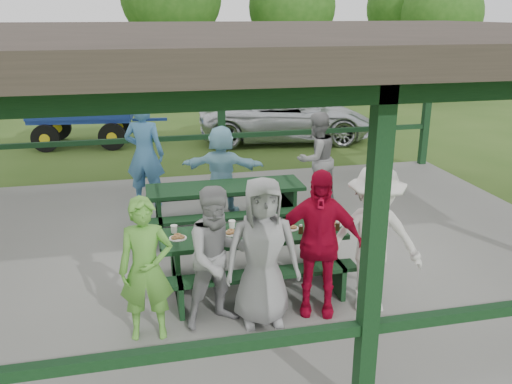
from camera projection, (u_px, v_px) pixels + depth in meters
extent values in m
plane|color=#305019|center=(263.00, 251.00, 8.41)|extent=(90.00, 90.00, 0.00)
cube|color=slate|center=(263.00, 248.00, 8.40)|extent=(10.00, 8.00, 0.10)
cube|color=black|center=(372.00, 263.00, 4.39)|extent=(0.15, 0.15, 3.00)
cube|color=black|center=(221.00, 108.00, 11.42)|extent=(0.15, 0.15, 3.00)
cube|color=black|center=(428.00, 100.00, 12.43)|extent=(0.15, 0.15, 3.00)
cube|color=black|center=(71.00, 366.00, 4.08)|extent=(4.65, 0.10, 0.10)
cube|color=black|center=(106.00, 142.00, 11.11)|extent=(4.65, 0.10, 0.10)
cube|color=black|center=(328.00, 131.00, 12.11)|extent=(4.65, 0.10, 0.10)
cube|color=black|center=(385.00, 89.00, 3.95)|extent=(9.80, 0.15, 0.20)
cube|color=black|center=(220.00, 39.00, 10.98)|extent=(9.80, 0.15, 0.20)
cube|color=#302922|center=(264.00, 36.00, 7.39)|extent=(10.60, 8.60, 0.24)
cube|color=black|center=(253.00, 234.00, 6.96)|extent=(2.36, 0.75, 0.06)
cube|color=black|center=(263.00, 274.00, 6.54)|extent=(2.36, 0.28, 0.05)
cube|color=black|center=(245.00, 238.00, 7.56)|extent=(2.36, 0.28, 0.05)
cube|color=black|center=(176.00, 266.00, 6.86)|extent=(0.06, 0.70, 0.75)
cube|color=black|center=(326.00, 251.00, 7.27)|extent=(0.06, 0.70, 0.75)
cube|color=black|center=(177.00, 277.00, 6.90)|extent=(0.06, 1.39, 0.45)
cube|color=black|center=(325.00, 262.00, 7.32)|extent=(0.06, 1.39, 0.45)
cube|color=black|center=(225.00, 187.00, 8.80)|extent=(2.53, 0.75, 0.06)
cube|color=black|center=(232.00, 216.00, 8.38)|extent=(2.53, 0.28, 0.05)
cube|color=black|center=(220.00, 194.00, 9.41)|extent=(2.53, 0.28, 0.05)
cube|color=black|center=(159.00, 212.00, 8.68)|extent=(0.06, 0.70, 0.75)
cube|color=black|center=(289.00, 202.00, 9.14)|extent=(0.06, 0.70, 0.75)
cube|color=black|center=(159.00, 221.00, 8.73)|extent=(0.06, 1.39, 0.45)
cube|color=black|center=(289.00, 211.00, 9.19)|extent=(0.06, 1.39, 0.45)
cylinder|color=white|center=(178.00, 238.00, 6.74)|extent=(0.22, 0.22, 0.01)
torus|color=#936034|center=(175.00, 237.00, 6.71)|extent=(0.10, 0.10, 0.03)
torus|color=#936034|center=(181.00, 237.00, 6.73)|extent=(0.10, 0.10, 0.03)
torus|color=#936034|center=(177.00, 235.00, 6.78)|extent=(0.10, 0.10, 0.03)
cylinder|color=white|center=(232.00, 233.00, 6.89)|extent=(0.22, 0.22, 0.01)
torus|color=#936034|center=(229.00, 233.00, 6.85)|extent=(0.10, 0.10, 0.03)
torus|color=#936034|center=(235.00, 232.00, 6.87)|extent=(0.10, 0.10, 0.03)
torus|color=#936034|center=(231.00, 230.00, 6.92)|extent=(0.10, 0.10, 0.03)
cylinder|color=white|center=(290.00, 228.00, 7.05)|extent=(0.22, 0.22, 0.01)
torus|color=#936034|center=(288.00, 228.00, 7.01)|extent=(0.10, 0.10, 0.03)
torus|color=#936034|center=(294.00, 227.00, 7.03)|extent=(0.10, 0.10, 0.03)
torus|color=#936034|center=(289.00, 225.00, 7.08)|extent=(0.10, 0.10, 0.03)
cylinder|color=white|center=(333.00, 225.00, 7.17)|extent=(0.22, 0.22, 0.01)
torus|color=#936034|center=(331.00, 224.00, 7.14)|extent=(0.10, 0.10, 0.03)
torus|color=#936034|center=(337.00, 223.00, 7.16)|extent=(0.10, 0.10, 0.03)
torus|color=#936034|center=(332.00, 222.00, 7.21)|extent=(0.10, 0.10, 0.03)
cylinder|color=#381E0F|center=(206.00, 238.00, 6.63)|extent=(0.06, 0.06, 0.10)
cylinder|color=#381E0F|center=(236.00, 235.00, 6.71)|extent=(0.06, 0.06, 0.10)
cylinder|color=#381E0F|center=(301.00, 230.00, 6.89)|extent=(0.06, 0.06, 0.10)
cylinder|color=#381E0F|center=(337.00, 227.00, 6.99)|extent=(0.06, 0.06, 0.10)
cylinder|color=#381E0F|center=(345.00, 226.00, 7.01)|extent=(0.06, 0.06, 0.10)
cone|color=white|center=(174.00, 229.00, 6.91)|extent=(0.09, 0.09, 0.10)
cone|color=white|center=(222.00, 225.00, 7.04)|extent=(0.09, 0.09, 0.10)
cone|color=white|center=(232.00, 224.00, 7.07)|extent=(0.09, 0.09, 0.10)
cone|color=white|center=(248.00, 223.00, 7.11)|extent=(0.09, 0.09, 0.10)
cone|color=white|center=(308.00, 218.00, 7.28)|extent=(0.09, 0.09, 0.10)
imported|color=#5DA93A|center=(146.00, 270.00, 5.80)|extent=(0.62, 0.44, 1.62)
imported|color=gray|center=(218.00, 257.00, 6.05)|extent=(0.94, 0.81, 1.66)
imported|color=gray|center=(262.00, 252.00, 6.08)|extent=(0.89, 0.61, 1.74)
imported|color=#AA0726|center=(318.00, 243.00, 6.29)|extent=(1.13, 0.75, 1.78)
imported|color=silver|center=(373.00, 240.00, 6.33)|extent=(1.29, 0.96, 1.79)
cylinder|color=brown|center=(379.00, 172.00, 6.07)|extent=(0.39, 0.39, 0.02)
cylinder|color=brown|center=(379.00, 166.00, 6.05)|extent=(0.23, 0.23, 0.11)
imported|color=#96D1E8|center=(222.00, 169.00, 9.54)|extent=(1.54, 0.87, 1.59)
imported|color=teal|center=(145.00, 154.00, 9.80)|extent=(0.83, 0.68, 1.97)
imported|color=gray|center=(316.00, 159.00, 9.95)|extent=(1.02, 0.92, 1.73)
imported|color=silver|center=(286.00, 116.00, 15.48)|extent=(5.21, 2.94, 1.37)
cube|color=navy|center=(83.00, 117.00, 14.90)|extent=(2.81, 1.63, 0.11)
cube|color=navy|center=(77.00, 113.00, 14.19)|extent=(2.67, 0.35, 0.38)
cube|color=navy|center=(86.00, 105.00, 15.45)|extent=(2.67, 0.35, 0.38)
cube|color=navy|center=(31.00, 110.00, 14.68)|extent=(0.20, 1.34, 0.38)
cube|color=navy|center=(131.00, 108.00, 14.96)|extent=(0.20, 1.34, 0.38)
cylinder|color=black|center=(45.00, 138.00, 14.26)|extent=(0.74, 0.25, 0.73)
cylinder|color=yellow|center=(45.00, 138.00, 14.26)|extent=(0.29, 0.24, 0.27)
cylinder|color=black|center=(58.00, 127.00, 15.61)|extent=(0.74, 0.25, 0.73)
cylinder|color=yellow|center=(58.00, 127.00, 15.61)|extent=(0.29, 0.24, 0.27)
cylinder|color=black|center=(112.00, 137.00, 14.44)|extent=(0.74, 0.25, 0.73)
cylinder|color=yellow|center=(112.00, 137.00, 14.44)|extent=(0.29, 0.24, 0.27)
cylinder|color=black|center=(119.00, 126.00, 15.79)|extent=(0.74, 0.25, 0.73)
cylinder|color=yellow|center=(119.00, 126.00, 15.79)|extent=(0.29, 0.24, 0.27)
cube|color=navy|center=(150.00, 120.00, 15.12)|extent=(0.96, 0.18, 0.08)
cone|color=#F2590C|center=(29.00, 106.00, 14.64)|extent=(0.06, 0.38, 0.38)
cylinder|color=black|center=(174.00, 64.00, 21.64)|extent=(0.36, 0.36, 3.05)
cylinder|color=black|center=(291.00, 66.00, 22.63)|extent=(0.36, 0.36, 2.74)
sphere|color=#235216|center=(292.00, 6.00, 21.88)|extent=(3.51, 3.51, 3.51)
cylinder|color=black|center=(436.00, 69.00, 22.41)|extent=(0.36, 0.36, 2.52)
sphere|color=#235216|center=(442.00, 14.00, 21.73)|extent=(3.23, 3.23, 3.23)
cylinder|color=black|center=(403.00, 63.00, 24.24)|extent=(0.36, 0.36, 2.73)
sphere|color=#235216|center=(407.00, 7.00, 23.50)|extent=(3.49, 3.49, 3.49)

